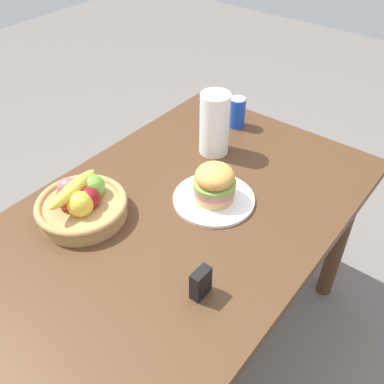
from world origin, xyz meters
name	(u,v)px	position (x,y,z in m)	size (l,w,h in m)	color
ground_plane	(183,337)	(0.00, 0.00, 0.00)	(8.00, 8.00, 0.00)	slate
dining_table	(180,233)	(0.00, 0.00, 0.65)	(1.40, 0.90, 0.75)	#4C301C
plate	(214,199)	(0.11, -0.06, 0.76)	(0.27, 0.27, 0.01)	white
sandwich	(214,183)	(0.11, -0.06, 0.83)	(0.14, 0.14, 0.13)	#DBAD60
soda_can	(237,112)	(0.55, 0.15, 0.81)	(0.07, 0.07, 0.13)	blue
fruit_basket	(81,204)	(-0.20, 0.23, 0.80)	(0.29, 0.29, 0.14)	tan
paper_towel_roll	(215,124)	(0.35, 0.11, 0.87)	(0.11, 0.11, 0.24)	white
napkin_holder	(201,283)	(-0.22, -0.25, 0.80)	(0.06, 0.03, 0.09)	black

